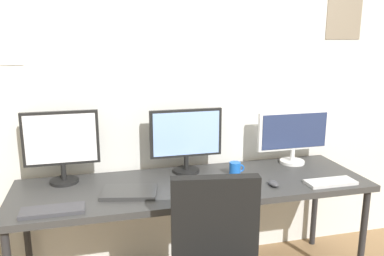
% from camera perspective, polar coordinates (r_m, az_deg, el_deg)
% --- Properties ---
extents(wall_back, '(4.65, 0.11, 2.60)m').
position_cam_1_polar(wall_back, '(2.80, -1.87, 5.89)').
color(wall_back, silver).
rests_on(wall_back, ground_plane).
extents(desk, '(2.25, 0.68, 0.74)m').
position_cam_1_polar(desk, '(2.56, 0.28, -8.99)').
color(desk, '#333333').
rests_on(desk, ground_plane).
extents(monitor_left, '(0.47, 0.18, 0.47)m').
position_cam_1_polar(monitor_left, '(2.60, -18.42, -2.12)').
color(monitor_left, black).
rests_on(monitor_left, desk).
extents(monitor_center, '(0.49, 0.18, 0.44)m').
position_cam_1_polar(monitor_center, '(2.66, -0.86, -1.38)').
color(monitor_center, black).
rests_on(monitor_center, desk).
extents(monitor_right, '(0.55, 0.18, 0.39)m').
position_cam_1_polar(monitor_right, '(2.96, 14.52, -0.89)').
color(monitor_right, silver).
rests_on(monitor_right, desk).
extents(keyboard_left, '(0.33, 0.13, 0.02)m').
position_cam_1_polar(keyboard_left, '(2.27, -19.55, -11.20)').
color(keyboard_left, '#38383D').
rests_on(keyboard_left, desk).
extents(keyboard_center, '(0.35, 0.13, 0.02)m').
position_cam_1_polar(keyboard_center, '(2.33, 1.72, -9.70)').
color(keyboard_center, silver).
rests_on(keyboard_center, desk).
extents(keyboard_right, '(0.32, 0.13, 0.02)m').
position_cam_1_polar(keyboard_right, '(2.67, 19.45, -7.42)').
color(keyboard_right, silver).
rests_on(keyboard_right, desk).
extents(computer_mouse, '(0.06, 0.10, 0.03)m').
position_cam_1_polar(computer_mouse, '(2.54, 11.73, -7.89)').
color(computer_mouse, '#38383D').
rests_on(computer_mouse, desk).
extents(laptop_closed, '(0.36, 0.28, 0.02)m').
position_cam_1_polar(laptop_closed, '(2.40, -9.06, -9.17)').
color(laptop_closed, '#2D2D2D').
rests_on(laptop_closed, desk).
extents(coffee_mug, '(0.11, 0.08, 0.09)m').
position_cam_1_polar(coffee_mug, '(2.68, 6.30, -5.89)').
color(coffee_mug, blue).
rests_on(coffee_mug, desk).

